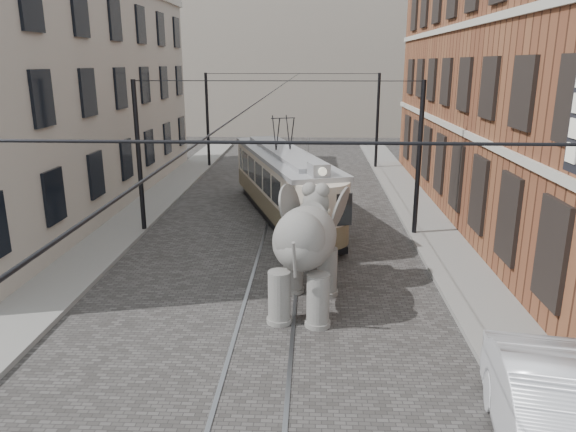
{
  "coord_description": "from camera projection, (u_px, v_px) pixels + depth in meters",
  "views": [
    {
      "loc": [
        1.18,
        -14.48,
        6.59
      ],
      "look_at": [
        0.44,
        1.27,
        2.1
      ],
      "focal_mm": 33.62,
      "sensor_mm": 36.0,
      "label": 1
    }
  ],
  "objects": [
    {
      "name": "stucco_building",
      "position": [
        46.0,
        99.0,
        24.51
      ],
      "size": [
        7.0,
        24.0,
        10.0
      ],
      "primitive_type": "cube",
      "color": "#9E9183",
      "rests_on": "ground"
    },
    {
      "name": "tram",
      "position": [
        283.0,
        168.0,
        23.31
      ],
      "size": [
        5.52,
        11.23,
        4.39
      ],
      "primitive_type": null,
      "rotation": [
        0.0,
        0.0,
        0.31
      ],
      "color": "#BCAD98",
      "rests_on": "ground"
    },
    {
      "name": "distant_block",
      "position": [
        302.0,
        58.0,
        52.28
      ],
      "size": [
        28.0,
        10.0,
        14.0
      ],
      "primitive_type": "cube",
      "color": "#9E9183",
      "rests_on": "ground"
    },
    {
      "name": "parked_car",
      "position": [
        561.0,
        428.0,
        8.79
      ],
      "size": [
        2.6,
        5.43,
        1.72
      ],
      "primitive_type": "imported",
      "rotation": [
        0.0,
        0.0,
        -0.15
      ],
      "color": "silver",
      "rests_on": "ground"
    },
    {
      "name": "tram_rails",
      "position": [
        271.0,
        296.0,
        15.77
      ],
      "size": [
        1.54,
        80.0,
        0.02
      ],
      "primitive_type": null,
      "color": "slate",
      "rests_on": "ground"
    },
    {
      "name": "catenary",
      "position": [
        275.0,
        164.0,
        19.76
      ],
      "size": [
        11.0,
        30.2,
        6.0
      ],
      "primitive_type": null,
      "color": "black",
      "rests_on": "ground"
    },
    {
      "name": "brick_building",
      "position": [
        551.0,
        78.0,
        22.28
      ],
      "size": [
        8.0,
        26.0,
        12.0
      ],
      "primitive_type": "cube",
      "color": "brown",
      "rests_on": "ground"
    },
    {
      "name": "sidewalk_right",
      "position": [
        479.0,
        298.0,
        15.48
      ],
      "size": [
        2.0,
        60.0,
        0.15
      ],
      "primitive_type": "cube",
      "color": "slate",
      "rests_on": "ground"
    },
    {
      "name": "sidewalk_left",
      "position": [
        54.0,
        290.0,
        16.05
      ],
      "size": [
        2.0,
        60.0,
        0.15
      ],
      "primitive_type": "cube",
      "color": "slate",
      "rests_on": "ground"
    },
    {
      "name": "ground",
      "position": [
        271.0,
        296.0,
        15.77
      ],
      "size": [
        120.0,
        120.0,
        0.0
      ],
      "primitive_type": "plane",
      "color": "#43403E"
    },
    {
      "name": "elephant",
      "position": [
        305.0,
        254.0,
        14.65
      ],
      "size": [
        3.55,
        5.53,
        3.17
      ],
      "primitive_type": null,
      "rotation": [
        0.0,
        0.0,
        -0.14
      ],
      "color": "#5C5A55",
      "rests_on": "ground"
    }
  ]
}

